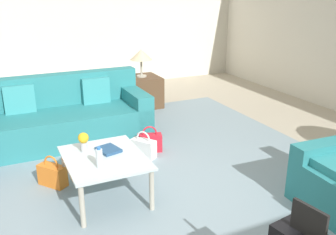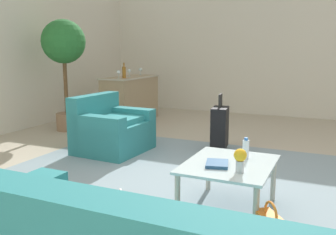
# 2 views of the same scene
# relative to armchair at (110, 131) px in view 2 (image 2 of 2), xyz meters

# --- Properties ---
(ground_plane) EXTENTS (12.00, 12.00, 0.00)m
(ground_plane) POSITION_rel_armchair_xyz_m (-0.90, -1.67, -0.29)
(ground_plane) COLOR #A89E89
(wall_right) EXTENTS (0.12, 8.00, 3.10)m
(wall_right) POSITION_rel_armchair_xyz_m (4.16, -1.67, 1.26)
(wall_right) COLOR beige
(wall_right) RESTS_ON ground
(area_rug) EXTENTS (5.20, 4.40, 0.01)m
(area_rug) POSITION_rel_armchair_xyz_m (-1.50, -1.47, -0.29)
(area_rug) COLOR gray
(area_rug) RESTS_ON ground
(armchair) EXTENTS (1.03, 0.92, 0.83)m
(armchair) POSITION_rel_armchair_xyz_m (0.00, 0.00, 0.00)
(armchair) COLOR teal
(armchair) RESTS_ON ground
(coffee_table) EXTENTS (0.94, 0.78, 0.46)m
(coffee_table) POSITION_rel_armchair_xyz_m (-1.30, -2.17, 0.11)
(coffee_table) COLOR silver
(coffee_table) RESTS_ON ground
(water_bottle) EXTENTS (0.06, 0.06, 0.20)m
(water_bottle) POSITION_rel_armchair_xyz_m (-1.10, -2.27, 0.26)
(water_bottle) COLOR silver
(water_bottle) RESTS_ON coffee_table
(coffee_table_book) EXTENTS (0.28, 0.25, 0.03)m
(coffee_table_book) POSITION_rel_armchair_xyz_m (-1.42, -2.09, 0.18)
(coffee_table_book) COLOR navy
(coffee_table_book) RESTS_ON coffee_table
(flower_vase) EXTENTS (0.11, 0.11, 0.21)m
(flower_vase) POSITION_rel_armchair_xyz_m (-1.52, -2.32, 0.29)
(flower_vase) COLOR #B2B7BC
(flower_vase) RESTS_ON coffee_table
(bar_console) EXTENTS (1.48, 0.61, 0.93)m
(bar_console) POSITION_rel_armchair_xyz_m (2.20, 0.93, 0.19)
(bar_console) COLOR #937F60
(bar_console) RESTS_ON ground
(wine_glass_leftmost) EXTENTS (0.08, 0.08, 0.15)m
(wine_glass_leftmost) POSITION_rel_armchair_xyz_m (1.69, 0.89, 0.75)
(wine_glass_leftmost) COLOR silver
(wine_glass_leftmost) RESTS_ON bar_console
(wine_glass_left_of_centre) EXTENTS (0.08, 0.08, 0.15)m
(wine_glass_left_of_centre) POSITION_rel_armchair_xyz_m (2.20, 0.95, 0.75)
(wine_glass_left_of_centre) COLOR silver
(wine_glass_left_of_centre) RESTS_ON bar_console
(wine_glass_right_of_centre) EXTENTS (0.08, 0.08, 0.15)m
(wine_glass_right_of_centre) POSITION_rel_armchair_xyz_m (2.70, 0.96, 0.75)
(wine_glass_right_of_centre) COLOR silver
(wine_glass_right_of_centre) RESTS_ON bar_console
(wine_bottle_amber) EXTENTS (0.07, 0.07, 0.30)m
(wine_bottle_amber) POSITION_rel_armchair_xyz_m (1.78, 0.82, 0.76)
(wine_bottle_amber) COLOR brown
(wine_bottle_amber) RESTS_ON bar_console
(suitcase_black) EXTENTS (0.43, 0.28, 0.85)m
(suitcase_black) POSITION_rel_armchair_xyz_m (0.70, -1.47, 0.06)
(suitcase_black) COLOR black
(suitcase_black) RESTS_ON ground
(handbag_white) EXTENTS (0.34, 0.30, 0.36)m
(handbag_white) POSITION_rel_armchair_xyz_m (-2.04, -1.46, -0.16)
(handbag_white) COLOR white
(handbag_white) RESTS_ON ground
(handbag_orange) EXTENTS (0.34, 0.30, 0.36)m
(handbag_orange) POSITION_rel_armchair_xyz_m (-1.79, -2.63, -0.16)
(handbag_orange) COLOR orange
(handbag_orange) RESTS_ON ground
(handbag_red) EXTENTS (0.23, 0.35, 0.36)m
(handbag_red) POSITION_rel_armchair_xyz_m (-2.18, -1.32, -0.16)
(handbag_red) COLOR red
(handbag_red) RESTS_ON ground
(potted_ficus) EXTENTS (0.79, 0.79, 2.02)m
(potted_ficus) POSITION_rel_armchair_xyz_m (0.90, 1.53, 1.19)
(potted_ficus) COLOR #84664C
(potted_ficus) RESTS_ON ground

